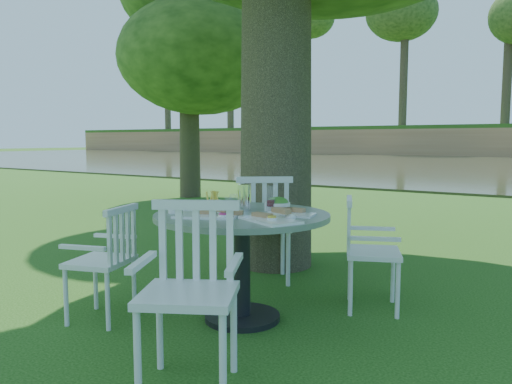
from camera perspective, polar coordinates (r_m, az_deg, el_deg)
ground at (r=4.64m, az=-1.39°, el=-10.72°), size 140.00×140.00×0.00m
table at (r=3.67m, az=-1.60°, el=-5.11°), size 1.28×1.28×0.80m
chair_ne at (r=4.03m, az=12.02°, el=-5.88°), size 0.56×0.57×0.88m
chair_nw at (r=4.60m, az=0.83°, el=-3.33°), size 0.69×0.68×1.00m
chair_sw at (r=3.83m, az=-16.31°, el=-6.82°), size 0.52×0.54×0.85m
chair_se at (r=2.81m, az=-7.33°, el=-9.62°), size 0.66×0.65×0.99m
tableware at (r=3.67m, az=-1.34°, el=-1.79°), size 1.16×0.88×0.20m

